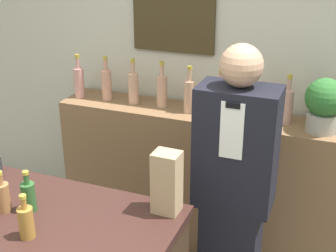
# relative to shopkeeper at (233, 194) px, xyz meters

# --- Properties ---
(back_wall) EXTENTS (5.20, 0.09, 2.70)m
(back_wall) POSITION_rel_shopkeeper_xyz_m (-0.43, 0.89, 0.53)
(back_wall) COLOR beige
(back_wall) RESTS_ON ground_plane
(back_shelf) EXTENTS (2.06, 0.36, 1.00)m
(back_shelf) POSITION_rel_shopkeeper_xyz_m (-0.37, 0.65, -0.32)
(back_shelf) COLOR brown
(back_shelf) RESTS_ON ground_plane
(shopkeeper) EXTENTS (0.41, 0.26, 1.64)m
(shopkeeper) POSITION_rel_shopkeeper_xyz_m (0.00, 0.00, 0.00)
(shopkeeper) COLOR black
(shopkeeper) RESTS_ON ground_plane
(potted_plant) EXTENTS (0.23, 0.23, 0.33)m
(potted_plant) POSITION_rel_shopkeeper_xyz_m (0.38, 0.61, 0.36)
(potted_plant) COLOR #9E998E
(potted_plant) RESTS_ON back_shelf
(paper_bag) EXTENTS (0.13, 0.11, 0.30)m
(paper_bag) POSITION_rel_shopkeeper_xyz_m (-0.22, -0.42, 0.25)
(paper_bag) COLOR tan
(paper_bag) RESTS_ON display_counter
(counter_bottle_3) EXTENTS (0.07, 0.07, 0.21)m
(counter_bottle_3) POSITION_rel_shopkeeper_xyz_m (-0.93, -0.70, 0.17)
(counter_bottle_3) COLOR #9F683F
(counter_bottle_3) RESTS_ON display_counter
(counter_bottle_4) EXTENTS (0.07, 0.07, 0.21)m
(counter_bottle_4) POSITION_rel_shopkeeper_xyz_m (-0.82, -0.65, 0.17)
(counter_bottle_4) COLOR #2D592B
(counter_bottle_4) RESTS_ON display_counter
(counter_bottle_5) EXTENTS (0.07, 0.07, 0.21)m
(counter_bottle_5) POSITION_rel_shopkeeper_xyz_m (-0.70, -0.83, 0.17)
(counter_bottle_5) COLOR olive
(counter_bottle_5) RESTS_ON display_counter
(shelf_bottle_0) EXTENTS (0.07, 0.07, 0.32)m
(shelf_bottle_0) POSITION_rel_shopkeeper_xyz_m (-1.32, 0.63, 0.30)
(shelf_bottle_0) COLOR tan
(shelf_bottle_0) RESTS_ON back_shelf
(shelf_bottle_1) EXTENTS (0.07, 0.07, 0.32)m
(shelf_bottle_1) POSITION_rel_shopkeeper_xyz_m (-1.11, 0.65, 0.30)
(shelf_bottle_1) COLOR tan
(shelf_bottle_1) RESTS_ON back_shelf
(shelf_bottle_2) EXTENTS (0.07, 0.07, 0.32)m
(shelf_bottle_2) POSITION_rel_shopkeeper_xyz_m (-0.90, 0.65, 0.30)
(shelf_bottle_2) COLOR tan
(shelf_bottle_2) RESTS_ON back_shelf
(shelf_bottle_3) EXTENTS (0.07, 0.07, 0.32)m
(shelf_bottle_3) POSITION_rel_shopkeeper_xyz_m (-0.69, 0.67, 0.30)
(shelf_bottle_3) COLOR tan
(shelf_bottle_3) RESTS_ON back_shelf
(shelf_bottle_4) EXTENTS (0.07, 0.07, 0.32)m
(shelf_bottle_4) POSITION_rel_shopkeeper_xyz_m (-0.48, 0.63, 0.30)
(shelf_bottle_4) COLOR tan
(shelf_bottle_4) RESTS_ON back_shelf
(shelf_bottle_5) EXTENTS (0.07, 0.07, 0.32)m
(shelf_bottle_5) POSITION_rel_shopkeeper_xyz_m (-0.26, 0.63, 0.30)
(shelf_bottle_5) COLOR tan
(shelf_bottle_5) RESTS_ON back_shelf
(shelf_bottle_6) EXTENTS (0.07, 0.07, 0.32)m
(shelf_bottle_6) POSITION_rel_shopkeeper_xyz_m (-0.05, 0.66, 0.30)
(shelf_bottle_6) COLOR tan
(shelf_bottle_6) RESTS_ON back_shelf
(shelf_bottle_7) EXTENTS (0.07, 0.07, 0.32)m
(shelf_bottle_7) POSITION_rel_shopkeeper_xyz_m (0.16, 0.67, 0.30)
(shelf_bottle_7) COLOR tan
(shelf_bottle_7) RESTS_ON back_shelf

